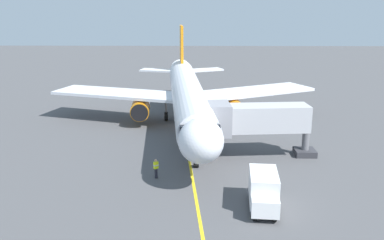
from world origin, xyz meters
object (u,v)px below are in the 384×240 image
airplane (187,94)px  jet_bridge (250,120)px  box_truck_near_nose (264,191)px  ground_crew_marshaller (156,168)px

airplane → jet_bridge: (-6.31, 10.78, -0.24)m
airplane → box_truck_near_nose: bearing=105.8°
airplane → ground_crew_marshaller: bearing=82.1°
airplane → ground_crew_marshaller: (2.24, 16.21, -3.12)m
airplane → jet_bridge: size_ratio=3.51×
airplane → box_truck_near_nose: airplane is taller
jet_bridge → box_truck_near_nose: (0.20, 10.84, -2.38)m
ground_crew_marshaller → box_truck_near_nose: box_truck_near_nose is taller
jet_bridge → airplane: bearing=-59.7°
airplane → ground_crew_marshaller: 16.66m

